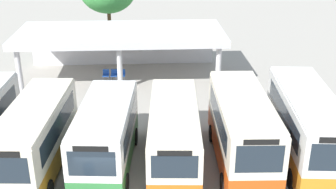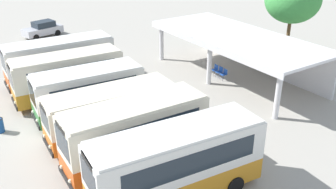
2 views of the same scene
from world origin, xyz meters
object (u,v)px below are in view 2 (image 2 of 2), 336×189
object	(u,v)px
city_bus_nearest_orange	(60,60)
waiting_chair_end_by_column	(215,69)
city_bus_fourth_amber	(111,111)
waiting_chair_second_from_end	(220,71)
city_bus_fifth_blue	(135,132)
parked_car_flank	(43,29)
waiting_chair_middle_seat	(224,73)
city_bus_middle_cream	(88,91)
city_bus_second_in_row	(68,75)
city_bus_far_end_green	(177,162)

from	to	relation	value
city_bus_nearest_orange	waiting_chair_end_by_column	bearing A→B (deg)	63.64
city_bus_fourth_amber	waiting_chair_second_from_end	distance (m)	11.65
city_bus_fifth_blue	parked_car_flank	distance (m)	26.00
city_bus_nearest_orange	waiting_chair_middle_seat	xyz separation A→B (m)	(6.45, 10.68, -1.32)
city_bus_middle_cream	waiting_chair_end_by_column	distance (m)	11.20
city_bus_middle_cream	waiting_chair_middle_seat	size ratio (longest dim) A/B	8.01
city_bus_second_in_row	waiting_chair_second_from_end	world-z (taller)	city_bus_second_in_row
city_bus_middle_cream	city_bus_far_end_green	bearing A→B (deg)	0.89
city_bus_fourth_amber	waiting_chair_middle_seat	world-z (taller)	city_bus_fourth_amber
city_bus_middle_cream	city_bus_fourth_amber	world-z (taller)	city_bus_middle_cream
city_bus_fifth_blue	waiting_chair_end_by_column	distance (m)	13.43
waiting_chair_second_from_end	waiting_chair_middle_seat	bearing A→B (deg)	-3.55
city_bus_fourth_amber	city_bus_fifth_blue	bearing A→B (deg)	-3.43
city_bus_middle_cream	city_bus_nearest_orange	bearing A→B (deg)	176.63
waiting_chair_second_from_end	waiting_chair_end_by_column	bearing A→B (deg)	178.70
city_bus_middle_cream	city_bus_fourth_amber	xyz separation A→B (m)	(3.13, 0.04, -0.07)
city_bus_nearest_orange	waiting_chair_second_from_end	xyz separation A→B (m)	(5.89, 10.72, -1.32)
city_bus_nearest_orange	waiting_chair_middle_seat	size ratio (longest dim) A/B	9.39
city_bus_far_end_green	waiting_chair_middle_seat	distance (m)	14.34
city_bus_nearest_orange	city_bus_far_end_green	world-z (taller)	city_bus_far_end_green
waiting_chair_second_from_end	city_bus_middle_cream	bearing A→B (deg)	-88.05
city_bus_second_in_row	parked_car_flank	distance (m)	16.72
city_bus_fourth_amber	waiting_chair_second_from_end	size ratio (longest dim) A/B	8.69
city_bus_far_end_green	parked_car_flank	size ratio (longest dim) A/B	1.87
parked_car_flank	city_bus_fifth_blue	bearing A→B (deg)	-6.90
parked_car_flank	waiting_chair_end_by_column	xyz separation A→B (m)	(18.58, 8.13, -0.30)
waiting_chair_end_by_column	waiting_chair_second_from_end	xyz separation A→B (m)	(0.57, -0.01, 0.00)
city_bus_second_in_row	city_bus_middle_cream	bearing A→B (deg)	2.97
waiting_chair_middle_seat	city_bus_fifth_blue	bearing A→B (deg)	-61.52
city_bus_fourth_amber	city_bus_far_end_green	bearing A→B (deg)	0.96
city_bus_far_end_green	city_bus_fourth_amber	bearing A→B (deg)	-179.04
waiting_chair_end_by_column	parked_car_flank	bearing A→B (deg)	-156.38
city_bus_far_end_green	parked_car_flank	bearing A→B (deg)	174.42
waiting_chair_end_by_column	city_bus_middle_cream	bearing A→B (deg)	-85.13
waiting_chair_second_from_end	waiting_chair_middle_seat	xyz separation A→B (m)	(0.57, -0.04, 0.00)
city_bus_fourth_amber	waiting_chair_end_by_column	xyz separation A→B (m)	(-4.08, 11.06, -1.13)
city_bus_nearest_orange	city_bus_second_in_row	bearing A→B (deg)	-9.62
waiting_chair_end_by_column	waiting_chair_middle_seat	size ratio (longest dim) A/B	1.00
city_bus_second_in_row	waiting_chair_middle_seat	size ratio (longest dim) A/B	8.71
city_bus_nearest_orange	city_bus_fifth_blue	bearing A→B (deg)	-2.36
city_bus_second_in_row	city_bus_fourth_amber	distance (m)	6.27
city_bus_fifth_blue	waiting_chair_second_from_end	xyz separation A→B (m)	(-6.64, 11.23, -1.37)
city_bus_middle_cream	parked_car_flank	distance (m)	19.78
city_bus_fourth_amber	city_bus_nearest_orange	bearing A→B (deg)	178.00
city_bus_nearest_orange	city_bus_fourth_amber	world-z (taller)	city_bus_nearest_orange
city_bus_nearest_orange	city_bus_second_in_row	world-z (taller)	city_bus_nearest_orange
parked_car_flank	waiting_chair_end_by_column	distance (m)	20.29
parked_car_flank	city_bus_second_in_row	bearing A→B (deg)	-10.82
parked_car_flank	waiting_chair_second_from_end	world-z (taller)	parked_car_flank
city_bus_far_end_green	waiting_chair_middle_seat	xyz separation A→B (m)	(-9.21, 10.91, -1.36)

